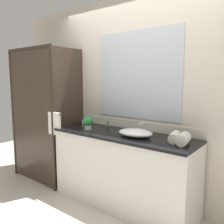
# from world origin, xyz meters

# --- Properties ---
(ground_plane) EXTENTS (8.00, 8.00, 0.00)m
(ground_plane) POSITION_xyz_m (0.00, 0.00, 0.00)
(ground_plane) COLOR beige
(wall_back_with_mirror) EXTENTS (4.40, 0.06, 2.60)m
(wall_back_with_mirror) POSITION_xyz_m (0.00, 0.34, 1.31)
(wall_back_with_mirror) COLOR beige
(wall_back_with_mirror) RESTS_ON ground_plane
(vanity_cabinet) EXTENTS (1.80, 0.58, 0.90)m
(vanity_cabinet) POSITION_xyz_m (0.00, 0.01, 0.45)
(vanity_cabinet) COLOR silver
(vanity_cabinet) RESTS_ON ground_plane
(shower_enclosure) EXTENTS (1.20, 0.59, 2.00)m
(shower_enclosure) POSITION_xyz_m (-1.28, -0.19, 1.03)
(shower_enclosure) COLOR #2D2319
(shower_enclosure) RESTS_ON ground_plane
(sink_basin) EXTENTS (0.41, 0.30, 0.08)m
(sink_basin) POSITION_xyz_m (0.20, -0.01, 0.94)
(sink_basin) COLOR white
(sink_basin) RESTS_ON vanity_cabinet
(faucet) EXTENTS (0.17, 0.14, 0.14)m
(faucet) POSITION_xyz_m (0.20, 0.19, 0.95)
(faucet) COLOR silver
(faucet) RESTS_ON vanity_cabinet
(potted_plant) EXTENTS (0.13, 0.13, 0.17)m
(potted_plant) POSITION_xyz_m (-0.49, -0.07, 0.99)
(potted_plant) COLOR beige
(potted_plant) RESTS_ON vanity_cabinet
(amenity_bottle_lotion) EXTENTS (0.03, 0.03, 0.08)m
(amenity_bottle_lotion) POSITION_xyz_m (-0.81, 0.15, 0.94)
(amenity_bottle_lotion) COLOR silver
(amenity_bottle_lotion) RESTS_ON vanity_cabinet
(amenity_bottle_body_wash) EXTENTS (0.03, 0.03, 0.08)m
(amenity_bottle_body_wash) POSITION_xyz_m (-0.39, 0.22, 0.94)
(amenity_bottle_body_wash) COLOR #4C7056
(amenity_bottle_body_wash) RESTS_ON vanity_cabinet
(rolled_towel_near_edge) EXTENTS (0.15, 0.22, 0.12)m
(rolled_towel_near_edge) POSITION_xyz_m (0.76, -0.02, 0.96)
(rolled_towel_near_edge) COLOR silver
(rolled_towel_near_edge) RESTS_ON vanity_cabinet
(rolled_towel_middle) EXTENTS (0.15, 0.23, 0.11)m
(rolled_towel_middle) POSITION_xyz_m (0.65, 0.03, 0.95)
(rolled_towel_middle) COLOR silver
(rolled_towel_middle) RESTS_ON vanity_cabinet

